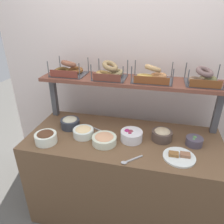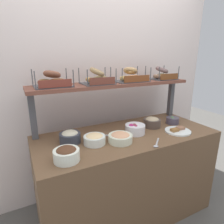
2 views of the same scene
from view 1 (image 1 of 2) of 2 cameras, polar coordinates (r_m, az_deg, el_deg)
ground_plane at (r=2.36m, az=2.59°, el=-24.52°), size 8.00×8.00×0.00m
back_wall at (r=2.13m, az=6.06°, el=9.06°), size 2.82×0.06×2.40m
deli_counter at (r=2.04m, az=2.84°, el=-16.99°), size 1.62×0.70×0.85m
shelf_riser_left at (r=2.15m, az=-15.48°, el=4.14°), size 0.05×0.05×0.40m
shelf_riser_right at (r=1.97m, az=26.79°, el=0.11°), size 0.05×0.05×0.40m
upper_shelf at (r=1.84m, az=4.98°, el=8.49°), size 1.58×0.32×0.03m
bowl_hummus at (r=1.78m, az=13.44°, el=-5.93°), size 0.17×0.17×0.10m
bowl_beet_salad at (r=1.73m, az=5.25°, el=-6.37°), size 0.18×0.18×0.10m
bowl_veggie_mix at (r=1.80m, az=21.46°, el=-7.38°), size 0.13×0.13×0.07m
bowl_chocolate_spread at (r=1.78m, az=-17.58°, el=-6.51°), size 0.17×0.17×0.10m
bowl_lox_spread at (r=1.69m, az=-2.12°, el=-7.42°), size 0.20×0.20×0.08m
bowl_tuna_salad at (r=1.94m, az=-11.32°, el=-2.81°), size 0.17×0.17×0.10m
bowl_egg_salad at (r=1.79m, az=-7.79°, el=-5.35°), size 0.17×0.17×0.08m
serving_plate_white at (r=1.63m, az=17.81°, el=-11.48°), size 0.23×0.23×0.04m
serving_spoon_near_plate at (r=1.84m, az=-2.19°, el=-5.46°), size 0.17×0.09×0.01m
serving_spoon_by_edge at (r=1.53m, az=4.56°, el=-13.10°), size 0.14×0.13×0.01m
bagel_basket_cinnamon_raisin at (r=1.98m, az=-11.66°, el=11.21°), size 0.30×0.25×0.14m
bagel_basket_everything at (r=1.84m, az=-0.59°, el=10.70°), size 0.28×0.25×0.16m
bagel_basket_sesame at (r=1.80m, az=10.84°, el=9.78°), size 0.33×0.26×0.15m
bagel_basket_poppy at (r=1.84m, az=23.55°, el=8.37°), size 0.28×0.26×0.14m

